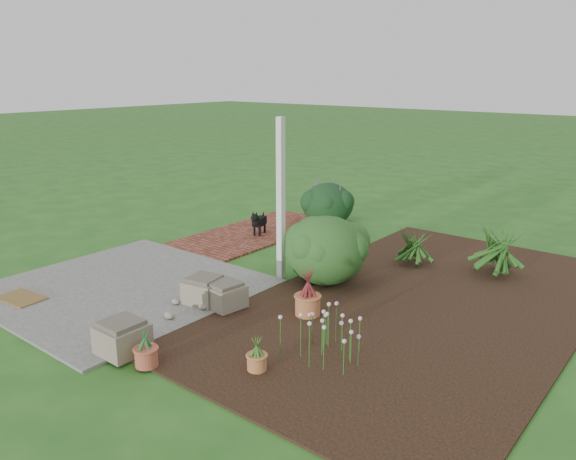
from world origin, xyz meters
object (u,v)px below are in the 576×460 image
Objects in this scene: stone_trough_near at (122,339)px; evergreen_shrub at (326,248)px; black_dog at (259,221)px; cream_ceramic_urn at (316,208)px.

evergreen_shrub is (0.48, 3.34, 0.35)m from stone_trough_near.
stone_trough_near is 0.40× the size of evergreen_shrub.
cream_ceramic_urn is at bearing 71.18° from black_dog.
black_dog is 1.88m from cream_ceramic_urn.
cream_ceramic_urn is 0.33× the size of evergreen_shrub.
cream_ceramic_urn is at bearing 127.91° from evergreen_shrub.
cream_ceramic_urn is (0.04, 1.88, -0.07)m from black_dog.
cream_ceramic_urn is (-1.94, 6.44, 0.04)m from stone_trough_near.
cream_ceramic_urn is 3.95m from evergreen_shrub.
black_dog is (-1.98, 4.56, 0.11)m from stone_trough_near.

